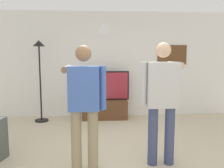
# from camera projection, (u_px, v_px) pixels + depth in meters

# --- Properties ---
(ground_plane) EXTENTS (8.40, 8.40, 0.00)m
(ground_plane) POSITION_uv_depth(u_px,v_px,m) (120.00, 168.00, 3.24)
(ground_plane) COLOR beige
(back_wall) EXTENTS (6.40, 0.10, 2.70)m
(back_wall) POSITION_uv_depth(u_px,v_px,m) (109.00, 65.00, 6.00)
(back_wall) COLOR silver
(back_wall) RESTS_ON ground_plane
(tv_stand) EXTENTS (1.12, 0.46, 0.47)m
(tv_stand) POSITION_uv_depth(u_px,v_px,m) (105.00, 109.00, 5.77)
(tv_stand) COLOR brown
(tv_stand) RESTS_ON ground_plane
(television) EXTENTS (1.22, 0.07, 0.72)m
(television) POSITION_uv_depth(u_px,v_px,m) (105.00, 86.00, 5.75)
(television) COLOR black
(television) RESTS_ON tv_stand
(wall_clock) EXTENTS (0.29, 0.03, 0.29)m
(wall_clock) POSITION_uv_depth(u_px,v_px,m) (104.00, 30.00, 5.82)
(wall_clock) COLOR white
(framed_picture) EXTENTS (0.77, 0.04, 0.51)m
(framed_picture) POSITION_uv_depth(u_px,v_px,m) (172.00, 55.00, 6.02)
(framed_picture) COLOR brown
(floor_lamp) EXTENTS (0.32, 0.32, 1.94)m
(floor_lamp) POSITION_uv_depth(u_px,v_px,m) (40.00, 64.00, 5.41)
(floor_lamp) COLOR black
(floor_lamp) RESTS_ON ground_plane
(person_standing_nearer_lamp) EXTENTS (0.59, 0.78, 1.71)m
(person_standing_nearer_lamp) POSITION_uv_depth(u_px,v_px,m) (84.00, 102.00, 3.04)
(person_standing_nearer_lamp) COLOR gray
(person_standing_nearer_lamp) RESTS_ON ground_plane
(person_standing_nearer_couch) EXTENTS (0.63, 0.78, 1.76)m
(person_standing_nearer_couch) POSITION_uv_depth(u_px,v_px,m) (162.00, 96.00, 3.25)
(person_standing_nearer_couch) COLOR #384266
(person_standing_nearer_couch) RESTS_ON ground_plane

